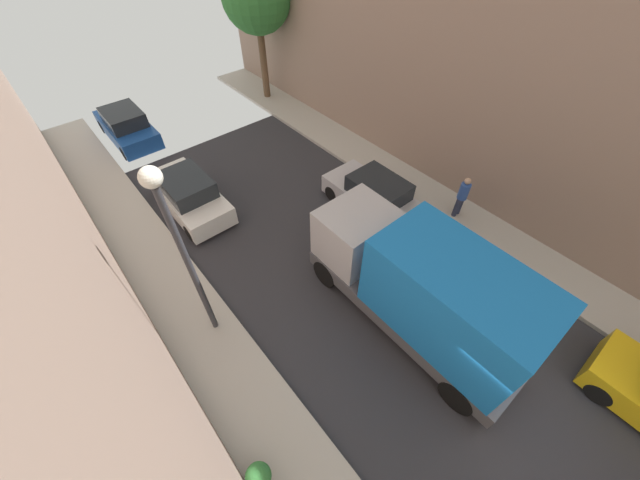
{
  "coord_description": "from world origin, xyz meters",
  "views": [
    {
      "loc": [
        -5.58,
        0.61,
        9.6
      ],
      "look_at": [
        -0.22,
        6.95,
        0.5
      ],
      "focal_mm": 19.81,
      "sensor_mm": 36.0,
      "label": 1
    }
  ],
  "objects_px": {
    "pedestrian": "(462,196)",
    "parked_car_left_2": "(189,194)",
    "parked_car_left_3": "(127,127)",
    "lamp_post": "(179,241)",
    "potted_plant_0": "(259,477)",
    "parked_car_right_2": "(375,197)",
    "delivery_truck": "(423,288)"
  },
  "relations": [
    {
      "from": "pedestrian",
      "to": "parked_car_left_2",
      "type": "bearing_deg",
      "value": 137.13
    },
    {
      "from": "parked_car_left_3",
      "to": "lamp_post",
      "type": "bearing_deg",
      "value": -99.06
    },
    {
      "from": "parked_car_left_2",
      "to": "lamp_post",
      "type": "distance_m",
      "value": 6.47
    },
    {
      "from": "parked_car_left_2",
      "to": "potted_plant_0",
      "type": "distance_m",
      "value": 9.91
    },
    {
      "from": "parked_car_right_2",
      "to": "pedestrian",
      "type": "relative_size",
      "value": 2.44
    },
    {
      "from": "parked_car_left_2",
      "to": "pedestrian",
      "type": "relative_size",
      "value": 2.44
    },
    {
      "from": "parked_car_left_3",
      "to": "potted_plant_0",
      "type": "relative_size",
      "value": 4.68
    },
    {
      "from": "parked_car_right_2",
      "to": "lamp_post",
      "type": "bearing_deg",
      "value": -175.61
    },
    {
      "from": "pedestrian",
      "to": "parked_car_left_3",
      "type": "bearing_deg",
      "value": 119.1
    },
    {
      "from": "parked_car_left_2",
      "to": "lamp_post",
      "type": "height_order",
      "value": "lamp_post"
    },
    {
      "from": "parked_car_left_2",
      "to": "pedestrian",
      "type": "distance_m",
      "value": 10.36
    },
    {
      "from": "parked_car_left_3",
      "to": "lamp_post",
      "type": "distance_m",
      "value": 12.47
    },
    {
      "from": "pedestrian",
      "to": "potted_plant_0",
      "type": "relative_size",
      "value": 1.92
    },
    {
      "from": "pedestrian",
      "to": "lamp_post",
      "type": "height_order",
      "value": "lamp_post"
    },
    {
      "from": "parked_car_right_2",
      "to": "potted_plant_0",
      "type": "height_order",
      "value": "parked_car_right_2"
    },
    {
      "from": "parked_car_right_2",
      "to": "parked_car_left_3",
      "type": "bearing_deg",
      "value": 115.45
    },
    {
      "from": "parked_car_right_2",
      "to": "lamp_post",
      "type": "height_order",
      "value": "lamp_post"
    },
    {
      "from": "lamp_post",
      "to": "delivery_truck",
      "type": "bearing_deg",
      "value": -38.29
    },
    {
      "from": "parked_car_left_2",
      "to": "parked_car_right_2",
      "type": "relative_size",
      "value": 1.0
    },
    {
      "from": "delivery_truck",
      "to": "potted_plant_0",
      "type": "height_order",
      "value": "delivery_truck"
    },
    {
      "from": "potted_plant_0",
      "to": "parked_car_left_3",
      "type": "bearing_deg",
      "value": 79.33
    },
    {
      "from": "lamp_post",
      "to": "parked_car_left_3",
      "type": "bearing_deg",
      "value": 80.94
    },
    {
      "from": "potted_plant_0",
      "to": "lamp_post",
      "type": "relative_size",
      "value": 0.16
    },
    {
      "from": "parked_car_left_2",
      "to": "parked_car_left_3",
      "type": "relative_size",
      "value": 1.0
    },
    {
      "from": "parked_car_left_2",
      "to": "lamp_post",
      "type": "relative_size",
      "value": 0.74
    },
    {
      "from": "parked_car_left_3",
      "to": "delivery_truck",
      "type": "height_order",
      "value": "delivery_truck"
    },
    {
      "from": "delivery_truck",
      "to": "lamp_post",
      "type": "bearing_deg",
      "value": 141.71
    },
    {
      "from": "parked_car_left_2",
      "to": "parked_car_right_2",
      "type": "bearing_deg",
      "value": -41.39
    },
    {
      "from": "parked_car_right_2",
      "to": "delivery_truck",
      "type": "relative_size",
      "value": 0.64
    },
    {
      "from": "delivery_truck",
      "to": "potted_plant_0",
      "type": "distance_m",
      "value": 5.85
    },
    {
      "from": "parked_car_left_2",
      "to": "parked_car_left_3",
      "type": "distance_m",
      "value": 6.59
    },
    {
      "from": "parked_car_right_2",
      "to": "delivery_truck",
      "type": "xyz_separation_m",
      "value": [
        -2.7,
        -4.19,
        1.07
      ]
    }
  ]
}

